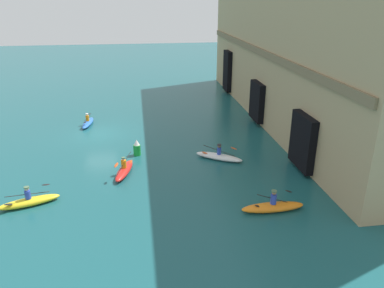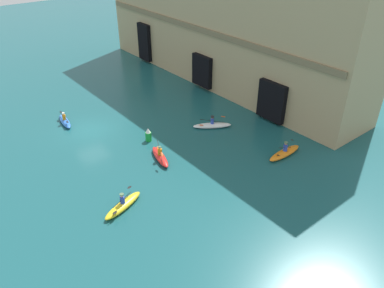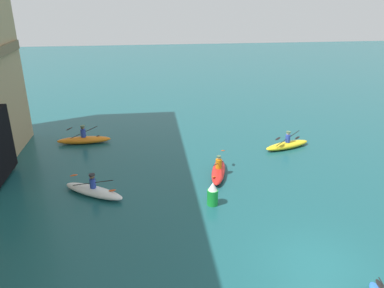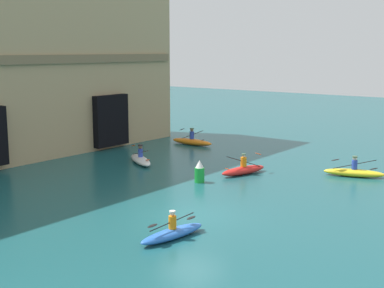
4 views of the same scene
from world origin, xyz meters
name	(u,v)px [view 3 (image 3 of 4)]	position (x,y,z in m)	size (l,w,h in m)	color
ground_plane	(318,267)	(0.00, 0.00, 0.00)	(120.00, 120.00, 0.00)	#195156
kayak_yellow	(287,145)	(10.64, -2.77, 0.24)	(1.69, 3.23, 1.11)	yellow
kayak_red	(218,171)	(7.52, 2.19, 0.26)	(3.10, 1.45, 1.13)	red
kayak_white	(94,191)	(6.23, 8.56, 0.23)	(2.46, 3.23, 1.12)	white
kayak_orange	(84,139)	(13.06, 9.96, 0.26)	(0.85, 3.37, 1.20)	orange
marker_buoy	(213,194)	(4.65, 3.02, 0.54)	(0.50, 0.50, 1.15)	green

